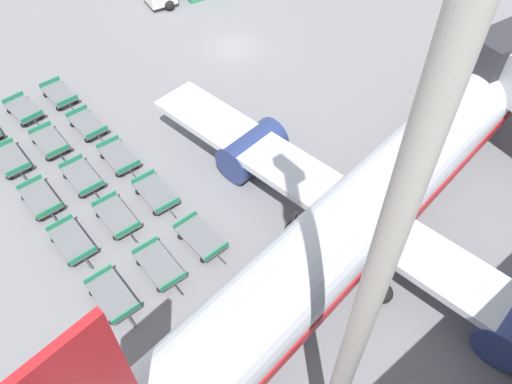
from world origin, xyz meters
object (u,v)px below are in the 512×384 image
baggage_dolly_row_mid_a_col_d (117,217)px  baggage_dolly_row_mid_b_col_b (88,124)px  baggage_dolly_row_near_col_d (72,242)px  baggage_dolly_row_near_col_b (11,160)px  baggage_dolly_row_near_col_e (113,296)px  baggage_dolly_row_mid_b_col_c (119,157)px  apron_light_mast (389,239)px  baggage_dolly_row_mid_b_col_e (201,238)px  airplane (376,200)px  baggage_dolly_row_near_col_c (41,199)px  baggage_dolly_row_mid_b_col_d (156,194)px  baggage_dolly_row_mid_a_col_e (160,266)px  baggage_dolly_row_mid_a_col_a (24,110)px  baggage_dolly_row_mid_b_col_a (59,94)px  baggage_dolly_row_mid_a_col_b (50,142)px  baggage_dolly_row_mid_a_col_c (82,177)px

baggage_dolly_row_mid_a_col_d → baggage_dolly_row_mid_b_col_b: 8.58m
baggage_dolly_row_near_col_d → baggage_dolly_row_mid_b_col_b: size_ratio=1.00×
baggage_dolly_row_near_col_b → baggage_dolly_row_near_col_e: same height
baggage_dolly_row_mid_b_col_c → apron_light_mast: bearing=-3.5°
baggage_dolly_row_mid_b_col_e → baggage_dolly_row_mid_b_col_c: bearing=-177.5°
baggage_dolly_row_near_col_e → baggage_dolly_row_near_col_d: bearing=-178.8°
baggage_dolly_row_mid_b_col_b → airplane: bearing=24.3°
baggage_dolly_row_near_col_c → baggage_dolly_row_near_col_e: same height
baggage_dolly_row_mid_b_col_d → baggage_dolly_row_near_col_d: bearing=-89.0°
baggage_dolly_row_near_col_c → baggage_dolly_row_mid_a_col_e: size_ratio=1.00×
baggage_dolly_row_mid_a_col_a → baggage_dolly_row_mid_b_col_d: same height
baggage_dolly_row_mid_a_col_d → baggage_dolly_row_mid_a_col_e: (4.31, 0.14, 0.00)m
baggage_dolly_row_mid_b_col_a → baggage_dolly_row_mid_a_col_b: bearing=-31.5°
baggage_dolly_row_mid_a_col_b → baggage_dolly_row_mid_a_col_c: 4.17m
baggage_dolly_row_mid_a_col_c → baggage_dolly_row_mid_b_col_c: 2.57m
baggage_dolly_row_near_col_b → baggage_dolly_row_mid_b_col_c: same height
baggage_dolly_row_mid_b_col_e → baggage_dolly_row_near_col_c: bearing=-145.7°
baggage_dolly_row_near_col_b → baggage_dolly_row_mid_a_col_b: (0.01, 2.55, 0.00)m
airplane → baggage_dolly_row_mid_a_col_e: (-5.21, -10.24, -2.39)m
baggage_dolly_row_near_col_d → baggage_dolly_row_mid_b_col_a: size_ratio=1.00×
baggage_dolly_row_mid_b_col_d → apron_light_mast: apron_light_mast is taller
baggage_dolly_row_near_col_c → apron_light_mast: size_ratio=0.14×
baggage_dolly_row_near_col_e → baggage_dolly_row_mid_a_col_d: size_ratio=1.00×
baggage_dolly_row_near_col_e → baggage_dolly_row_near_col_b: bearing=-178.9°
baggage_dolly_row_mid_b_col_e → apron_light_mast: 17.42m
baggage_dolly_row_mid_a_col_e → baggage_dolly_row_mid_b_col_a: bearing=172.7°
airplane → baggage_dolly_row_mid_b_col_e: size_ratio=10.72×
baggage_dolly_row_mid_b_col_d → baggage_dolly_row_mid_b_col_a: bearing=-178.5°
baggage_dolly_row_near_col_e → baggage_dolly_row_mid_b_col_a: (-16.84, 4.92, 0.00)m
baggage_dolly_row_mid_b_col_a → apron_light_mast: 30.90m
baggage_dolly_row_mid_b_col_d → baggage_dolly_row_mid_a_col_c: bearing=-145.3°
baggage_dolly_row_mid_a_col_d → baggage_dolly_row_mid_b_col_c: same height
baggage_dolly_row_mid_a_col_c → baggage_dolly_row_mid_a_col_e: 8.36m
baggage_dolly_row_mid_a_col_c → baggage_dolly_row_mid_b_col_e: 8.77m
baggage_dolly_row_mid_a_col_b → baggage_dolly_row_mid_b_col_c: same height
baggage_dolly_row_near_col_d → baggage_dolly_row_near_col_b: bearing=-178.9°
baggage_dolly_row_mid_a_col_b → baggage_dolly_row_mid_b_col_d: (8.12, 2.95, 0.00)m
baggage_dolly_row_near_col_e → baggage_dolly_row_mid_a_col_d: (-4.36, 2.62, 0.00)m
baggage_dolly_row_mid_b_col_c → baggage_dolly_row_mid_b_col_d: 4.08m
baggage_dolly_row_mid_a_col_a → baggage_dolly_row_mid_a_col_b: bearing=0.5°
baggage_dolly_row_mid_a_col_a → baggage_dolly_row_mid_a_col_e: (16.73, 0.49, 0.00)m
baggage_dolly_row_mid_a_col_a → baggage_dolly_row_mid_a_col_c: bearing=1.7°
baggage_dolly_row_near_col_e → baggage_dolly_row_mid_b_col_b: (-12.61, 4.98, 0.00)m
baggage_dolly_row_mid_a_col_d → apron_light_mast: bearing=4.7°
baggage_dolly_row_mid_a_col_d → baggage_dolly_row_near_col_e: bearing=-31.0°
baggage_dolly_row_mid_a_col_e → apron_light_mast: bearing=5.8°
baggage_dolly_row_mid_b_col_a → baggage_dolly_row_near_col_c: bearing=-30.9°
baggage_dolly_row_near_col_d → baggage_dolly_row_mid_b_col_e: bearing=52.7°
baggage_dolly_row_near_col_d → baggage_dolly_row_mid_b_col_d: same height
baggage_dolly_row_mid_a_col_a → baggage_dolly_row_mid_b_col_c: 8.71m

